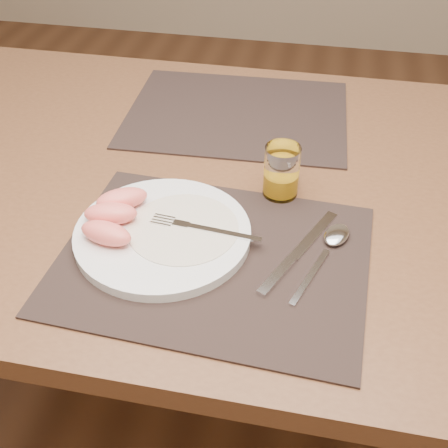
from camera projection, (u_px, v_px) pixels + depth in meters
ground at (225, 408)px, 1.48m from camera, size 5.00×5.00×0.00m
table at (226, 211)px, 1.05m from camera, size 1.40×0.90×0.75m
placemat_near at (213, 258)px, 0.83m from camera, size 0.47×0.37×0.00m
placemat_far at (237, 113)px, 1.17m from camera, size 0.46×0.37×0.00m
plate at (163, 234)px, 0.86m from camera, size 0.27×0.27×0.02m
plate_dressing at (183, 228)px, 0.86m from camera, size 0.17×0.17×0.00m
fork at (196, 227)px, 0.85m from camera, size 0.18×0.03×0.00m
knife at (293, 258)px, 0.82m from camera, size 0.10×0.21×0.01m
spoon at (333, 241)px, 0.85m from camera, size 0.08×0.19×0.01m
juice_glass at (281, 174)px, 0.93m from camera, size 0.06×0.06×0.09m
grapefruit_wedges at (113, 215)px, 0.85m from camera, size 0.10×0.15×0.03m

